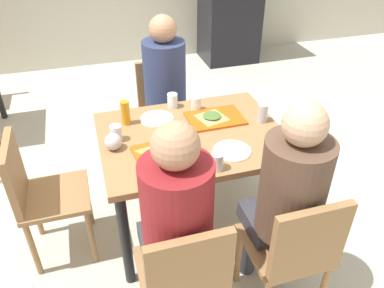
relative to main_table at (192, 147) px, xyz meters
The scene contains 22 objects.
ground_plane 0.65m from the main_table, ahead, with size 10.00×10.00×0.02m, color beige.
main_table is the anchor object (origin of this frame).
chair_near_left 0.88m from the main_table, 108.94° to the right, with size 0.40×0.40×0.86m.
chair_near_right 0.88m from the main_table, 71.06° to the right, with size 0.40×0.40×0.86m.
chair_far_side 0.83m from the main_table, 90.00° to the left, with size 0.40×0.40×0.86m.
chair_left_end 0.96m from the main_table, behind, with size 0.40×0.40×0.86m.
person_in_red 0.75m from the main_table, 112.47° to the right, with size 0.32×0.42×1.27m.
person_in_brown_jacket 0.75m from the main_table, 67.53° to the right, with size 0.32×0.42×1.27m.
person_far_side 0.69m from the main_table, 90.00° to the left, with size 0.32×0.42×1.27m.
tray_red_near 0.27m from the main_table, 142.11° to the right, with size 0.36×0.26×0.02m, color #D85914.
tray_red_far 0.26m from the main_table, 33.70° to the left, with size 0.36×0.26×0.02m, color #D85914.
paper_plate_center 0.31m from the main_table, 125.03° to the left, with size 0.22×0.22×0.01m, color white.
paper_plate_near_edge 0.31m from the main_table, 54.97° to the right, with size 0.22×0.22×0.01m, color white.
pizza_slice_a 0.30m from the main_table, 145.67° to the right, with size 0.26×0.21×0.02m.
pizza_slice_b 0.25m from the main_table, 37.42° to the left, with size 0.24×0.24×0.02m.
plastic_cup_a 0.40m from the main_table, 94.32° to the left, with size 0.07×0.07×0.10m, color white.
plastic_cup_b 0.40m from the main_table, 85.68° to the right, with size 0.07×0.07×0.10m, color white.
plastic_cup_c 0.48m from the main_table, behind, with size 0.07×0.07×0.10m, color white.
plastic_cup_d 0.34m from the main_table, 68.42° to the left, with size 0.07×0.07×0.10m, color white.
soda_can 0.50m from the main_table, ahead, with size 0.07×0.07×0.12m, color #B7BCC6.
condiment_bottle 0.47m from the main_table, 146.64° to the left, with size 0.06×0.06×0.16m, color orange.
foil_bundle 0.50m from the main_table, behind, with size 0.10×0.10×0.10m, color silver.
Camera 1 is at (-0.57, -1.91, 2.00)m, focal length 35.85 mm.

